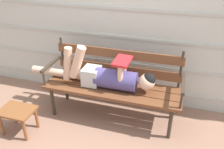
{
  "coord_description": "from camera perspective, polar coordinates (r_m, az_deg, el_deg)",
  "views": [
    {
      "loc": [
        0.71,
        -2.12,
        1.93
      ],
      "look_at": [
        0.0,
        0.19,
        0.62
      ],
      "focal_mm": 37.16,
      "sensor_mm": 36.0,
      "label": 1
    }
  ],
  "objects": [
    {
      "name": "house_siding",
      "position": [
        3.04,
        2.95,
        12.61
      ],
      "size": [
        5.35,
        0.08,
        2.21
      ],
      "color": "beige",
      "rests_on": "ground"
    },
    {
      "name": "park_bench",
      "position": [
        2.88,
        0.41,
        -1.63
      ],
      "size": [
        1.69,
        0.5,
        0.92
      ],
      "color": "brown",
      "rests_on": "ground"
    },
    {
      "name": "footstool",
      "position": [
        2.94,
        -22.23,
        -8.98
      ],
      "size": [
        0.4,
        0.29,
        0.31
      ],
      "color": "brown",
      "rests_on": "ground"
    },
    {
      "name": "reclining_person",
      "position": [
        2.79,
        -1.73,
        -0.3
      ],
      "size": [
        1.65,
        0.27,
        0.53
      ],
      "color": "#514784"
    },
    {
      "name": "ground_plane",
      "position": [
        2.96,
        -1.13,
        -12.38
      ],
      "size": [
        12.0,
        12.0,
        0.0
      ],
      "primitive_type": "plane",
      "color": "#936B56"
    }
  ]
}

